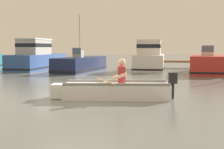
{
  "coord_description": "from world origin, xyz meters",
  "views": [
    {
      "loc": [
        3.17,
        -9.79,
        1.52
      ],
      "look_at": [
        0.57,
        2.14,
        0.55
      ],
      "focal_mm": 55.2,
      "sensor_mm": 36.0,
      "label": 1
    }
  ],
  "objects": [
    {
      "name": "moored_boat_white",
      "position": [
        0.76,
        12.96,
        0.76
      ],
      "size": [
        2.17,
        5.17,
        2.01
      ],
      "color": "white",
      "rests_on": "ground"
    },
    {
      "name": "moored_boat_navy",
      "position": [
        -3.34,
        10.92,
        0.43
      ],
      "size": [
        2.0,
        5.83,
        3.51
      ],
      "color": "#19234C",
      "rests_on": "ground"
    },
    {
      "name": "rowboat_with_person",
      "position": [
        1.08,
        0.13,
        0.25
      ],
      "size": [
        3.72,
        1.79,
        1.19
      ],
      "color": "white",
      "rests_on": "ground"
    },
    {
      "name": "ground_plane",
      "position": [
        0.0,
        0.0,
        0.0
      ],
      "size": [
        120.0,
        120.0,
        0.0
      ],
      "primitive_type": "plane",
      "color": "slate"
    },
    {
      "name": "moored_boat_red",
      "position": [
        4.33,
        10.96,
        0.5
      ],
      "size": [
        2.02,
        4.92,
        1.62
      ],
      "color": "#B72D28",
      "rests_on": "ground"
    },
    {
      "name": "moored_boat_blue",
      "position": [
        -6.92,
        12.28,
        0.79
      ],
      "size": [
        1.99,
        6.78,
        2.1
      ],
      "color": "#2D519E",
      "rests_on": "ground"
    }
  ]
}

